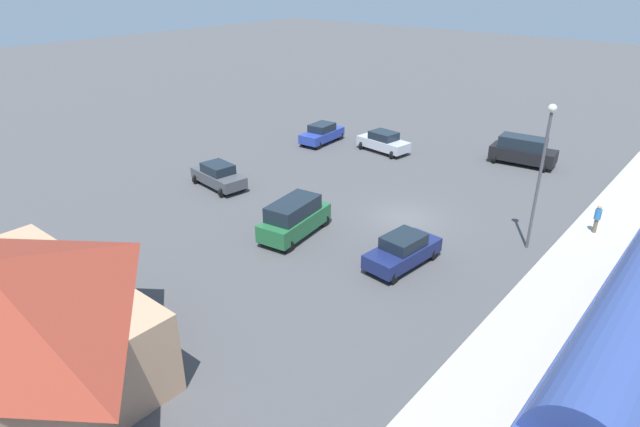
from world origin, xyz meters
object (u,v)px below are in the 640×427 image
object	(u,v)px
pedestrian_on_platform	(597,217)
suv_green	(294,218)
sedan_blue	(322,133)
light_pole_near_platform	(542,162)
sedan_charcoal	(218,175)
sedan_navy	(403,250)
suv_black	(523,150)
sedan_silver	(383,142)

from	to	relation	value
pedestrian_on_platform	suv_green	size ratio (longest dim) A/B	0.33
sedan_blue	light_pole_near_platform	distance (m)	22.91
sedan_charcoal	sedan_blue	distance (m)	12.76
sedan_navy	sedan_blue	distance (m)	21.75
sedan_charcoal	suv_green	size ratio (longest dim) A/B	0.92
sedan_navy	light_pole_near_platform	world-z (taller)	light_pole_near_platform
sedan_charcoal	light_pole_near_platform	xyz separation A→B (m)	(-20.16, -5.14, 4.19)
suv_green	sedan_charcoal	bearing A→B (deg)	-12.93
pedestrian_on_platform	sedan_blue	distance (m)	24.00
suv_green	suv_black	bearing A→B (deg)	-104.88
suv_black	suv_green	xyz separation A→B (m)	(5.49, 20.65, 0.00)
suv_black	sedan_navy	bearing A→B (deg)	93.38
suv_green	sedan_navy	bearing A→B (deg)	-170.59
sedan_navy	pedestrian_on_platform	bearing A→B (deg)	-124.53
suv_green	light_pole_near_platform	world-z (taller)	light_pole_near_platform
light_pole_near_platform	suv_black	bearing A→B (deg)	-67.72
suv_black	sedan_silver	world-z (taller)	suv_black
sedan_silver	sedan_blue	bearing A→B (deg)	14.35
suv_green	sedan_blue	xyz separation A→B (m)	(10.23, -14.82, -0.27)
suv_green	light_pole_near_platform	distance (m)	13.73
suv_black	sedan_silver	bearing A→B (deg)	23.43
sedan_navy	sedan_silver	bearing A→B (deg)	-53.22
sedan_navy	light_pole_near_platform	xyz separation A→B (m)	(-4.33, -6.15, 4.19)
pedestrian_on_platform	light_pole_near_platform	world-z (taller)	light_pole_near_platform
pedestrian_on_platform	sedan_silver	size ratio (longest dim) A/B	0.36
sedan_silver	light_pole_near_platform	distance (m)	18.53
pedestrian_on_platform	sedan_blue	world-z (taller)	pedestrian_on_platform
sedan_blue	suv_black	bearing A→B (deg)	-159.66
pedestrian_on_platform	sedan_silver	xyz separation A→B (m)	(18.13, -5.24, -0.40)
suv_black	sedan_blue	size ratio (longest dim) A/B	1.10
sedan_navy	sedan_blue	world-z (taller)	same
light_pole_near_platform	sedan_silver	bearing A→B (deg)	-29.88
sedan_blue	light_pole_near_platform	world-z (taller)	light_pole_near_platform
sedan_blue	suv_green	bearing A→B (deg)	124.62
pedestrian_on_platform	suv_green	xyz separation A→B (m)	(13.45, 11.00, -0.13)
sedan_blue	light_pole_near_platform	size ratio (longest dim) A/B	0.57
suv_black	light_pole_near_platform	xyz separation A→B (m)	(-5.49, 13.40, 3.92)
suv_green	light_pole_near_platform	bearing A→B (deg)	-146.56
pedestrian_on_platform	sedan_blue	bearing A→B (deg)	-9.17
suv_green	sedan_blue	world-z (taller)	suv_green
sedan_charcoal	sedan_blue	size ratio (longest dim) A/B	1.02
sedan_silver	light_pole_near_platform	size ratio (longest dim) A/B	0.58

